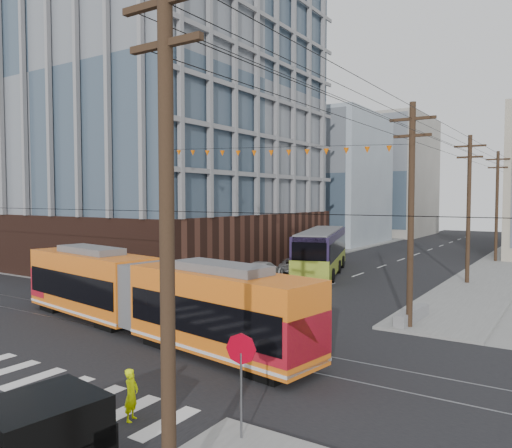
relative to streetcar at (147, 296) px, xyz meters
The scene contains 13 objects.
ground 4.27m from the streetcar, 64.11° to the right, with size 160.00×160.00×0.00m, color slate.
office_building 30.82m from the streetcar, 136.13° to the left, with size 30.00×25.00×28.60m, color #381E16.
bg_bldg_nw_near 51.39m from the streetcar, 107.52° to the left, with size 18.00×16.00×18.00m, color #8C99A5.
bg_bldg_nw_far 70.10m from the streetcar, 100.19° to the left, with size 16.00×18.00×20.00m, color gray.
utility_pole_near 14.39m from the streetcar, 42.92° to the right, with size 0.30×0.30×11.00m, color black.
streetcar is the anchor object (origin of this frame).
city_bus 21.50m from the streetcar, 93.17° to the left, with size 2.91×13.43×3.80m, color #201634, non-canonical shape.
parked_car_silver 9.65m from the streetcar, 115.56° to the left, with size 1.74×5.00×1.65m, color #B7B9BC.
parked_car_white 16.51m from the streetcar, 102.76° to the left, with size 2.05×5.05×1.47m, color silver.
parked_car_grey 21.19m from the streetcar, 99.89° to the left, with size 2.05×4.45×1.24m, color gray.
pedestrian 9.38m from the streetcar, 47.45° to the right, with size 0.55×0.36×1.52m, color #DDF803.
stop_sign 11.57m from the streetcar, 32.71° to the right, with size 0.83×0.83×2.73m, color #9D0012, non-canonical shape.
jersey_barrier 13.33m from the streetcar, 41.11° to the left, with size 0.83×3.68×0.74m, color gray.
Camera 1 is at (15.29, -13.25, 6.44)m, focal length 35.00 mm.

